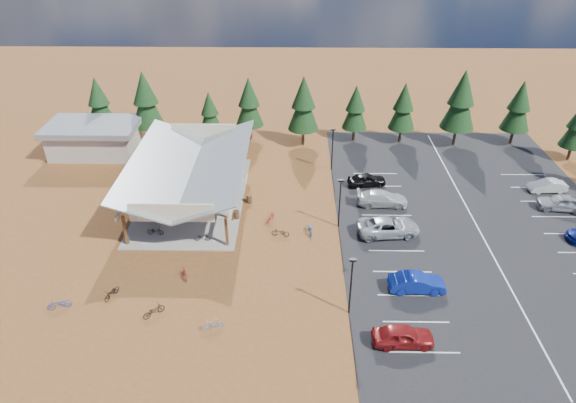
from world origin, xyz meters
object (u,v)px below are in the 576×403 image
Objects in this scene: outbuilding at (94,138)px; trash_bin_1 at (249,199)px; lamp_post_2 at (332,146)px; car_9 at (547,186)px; trash_bin_0 at (236,215)px; car_2 at (388,227)px; bike_14 at (310,229)px; bike_0 at (155,231)px; bike_5 at (206,214)px; bike_6 at (212,191)px; lamp_post_0 at (351,282)px; bike_13 at (213,324)px; bike_10 at (59,304)px; lamp_post_1 at (340,200)px; bike_15 at (270,218)px; car_0 at (403,336)px; bike_pavilion at (190,167)px; car_8 at (561,202)px; bike_7 at (213,161)px; bike_16 at (280,232)px; bike_8 at (112,293)px; bike_12 at (154,311)px; car_4 at (367,180)px; bike_1 at (164,214)px; bike_3 at (177,171)px; bike_2 at (170,186)px; bike_11 at (185,273)px; bike_4 at (202,237)px.

outbuilding reaches higher than trash_bin_1.
car_9 is (23.02, -4.83, -2.27)m from lamp_post_2.
trash_bin_0 is 14.85m from car_2.
bike_14 is at bearing -101.71° from lamp_post_2.
bike_0 is (-17.37, -13.87, -2.47)m from lamp_post_2.
car_2 reaches higher than bike_5.
bike_0 is at bearing -80.82° from car_9.
bike_6 is (-3.10, 4.60, 0.05)m from trash_bin_0.
lamp_post_0 reaches higher than bike_13.
car_9 reaches higher than bike_10.
lamp_post_0 is 30.04m from car_9.
bike_15 is (-6.64, 0.60, -2.48)m from lamp_post_1.
bike_pavilion is at bearing 41.40° from car_0.
bike_pavilion is 13.09× the size of bike_5.
bike_10 is 0.38× the size of car_8.
bike_7 is 14.25m from bike_15.
bike_16 is (-2.83, -0.53, -0.04)m from bike_14.
bike_8 is (-9.77, -14.90, 0.00)m from trash_bin_1.
bike_14 is (6.25, -5.60, 0.03)m from trash_bin_1.
bike_15 is (3.57, 14.60, -0.01)m from bike_13.
car_0 is (18.47, -2.59, 0.31)m from bike_12.
car_4 is at bearing -96.42° from car_9.
car_8 is at bearing -110.62° from bike_6.
bike_5 is at bearing -49.71° from bike_0.
bike_3 reaches higher than bike_1.
car_2 is at bearing -98.92° from bike_1.
bike_2 is 1.04× the size of bike_11.
lamp_post_0 is at bearing -118.26° from bike_2.
car_8 reaches higher than bike_16.
bike_10 is 0.99× the size of bike_14.
bike_11 reaches higher than bike_0.
bike_4 is at bearing -130.88° from lamp_post_2.
lamp_post_0 is at bearing 160.18° from car_4.
car_2 is (22.41, -11.51, 0.24)m from bike_3.
car_9 is at bearing -9.63° from outbuilding.
bike_0 is 0.37× the size of car_4.
bike_11 is 18.38m from car_0.
car_8 is at bearing 8.60° from lamp_post_1.
trash_bin_0 is at bearing 116.55° from bike_10.
trash_bin_0 is at bearing -78.65° from bike_5.
bike_5 is (-0.26, 3.97, 0.05)m from bike_4.
bike_1 is at bearing 45.99° from bike_4.
trash_bin_1 is at bearing -134.30° from bike_3.
trash_bin_0 is 5.36m from bike_16.
bike_15 is 18.79m from car_0.
trash_bin_0 is 0.48× the size of bike_7.
bike_8 is 3.90m from bike_10.
lamp_post_0 reaches higher than bike_6.
bike_4 is 13.27m from bike_10.
bike_11 is at bearing 171.49° from bike_4.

